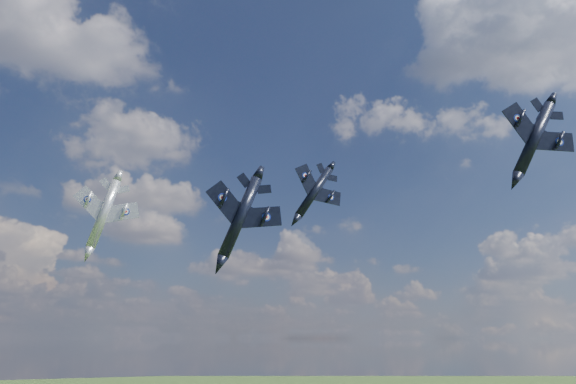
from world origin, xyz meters
name	(u,v)px	position (x,y,z in m)	size (l,w,h in m)	color
jet_lead_navy	(240,217)	(-7.84, 6.87, 77.73)	(9.49, 13.23, 2.74)	black
jet_right_navy	(534,139)	(18.77, -10.11, 85.18)	(9.00, 12.55, 2.60)	black
jet_high_navy	(314,192)	(8.88, 21.72, 85.87)	(9.19, 12.81, 2.65)	black
jet_left_silver	(104,214)	(-20.22, 26.64, 80.94)	(9.46, 13.19, 2.73)	#9B9FA5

